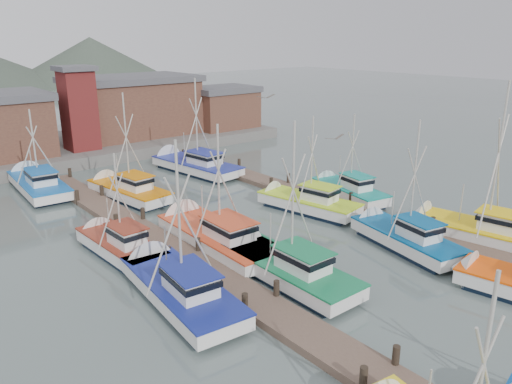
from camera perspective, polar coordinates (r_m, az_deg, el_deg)
ground at (r=30.56m, az=8.25°, el=-7.31°), size 260.00×260.00×0.00m
dock_left at (r=29.16m, az=-7.20°, el=-8.09°), size 2.30×46.00×1.50m
dock_right at (r=37.87m, az=10.88°, el=-2.11°), size 2.30×46.00×1.50m
quay at (r=60.35m, az=-18.73°, el=5.03°), size 44.00×16.00×1.20m
shed_center at (r=62.02m, az=-13.90°, el=9.61°), size 14.84×9.54×6.90m
shed_right at (r=65.19m, az=-3.85°, el=9.69°), size 8.48×6.36×5.20m
lookout_tower at (r=55.14m, az=-19.62°, el=9.07°), size 3.60×3.60×8.50m
boat_4 at (r=27.52m, az=3.01°, el=-8.50°), size 3.83×9.22×9.56m
boat_5 at (r=32.65m, az=16.21°, el=-4.89°), size 4.13×8.63×8.78m
boat_6 at (r=25.83m, az=-9.10°, el=-10.58°), size 3.82×9.68×9.13m
boat_7 at (r=35.24m, az=23.70°, el=-4.02°), size 4.58×9.88×11.10m
boat_8 at (r=31.73m, az=-4.96°, el=-4.89°), size 3.66×10.36×8.80m
boat_9 at (r=37.85m, az=5.41°, el=-1.13°), size 4.05×8.73×7.92m
boat_10 at (r=31.38m, az=-15.58°, el=-5.78°), size 2.90×7.91×6.98m
boat_11 at (r=41.23m, az=10.17°, el=0.25°), size 3.79×8.13×7.53m
boat_12 at (r=41.90m, az=-14.68°, el=0.23°), size 3.82×9.06×9.29m
boat_13 at (r=48.83m, az=-7.27°, el=3.12°), size 4.52×10.79×9.97m
boat_14 at (r=46.20m, az=-23.74°, el=0.90°), size 3.58×9.91×7.93m
gull_near at (r=27.38m, az=8.94°, el=6.11°), size 1.55×0.64×0.24m
gull_far at (r=31.75m, az=1.12°, el=10.80°), size 1.55×0.64×0.24m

